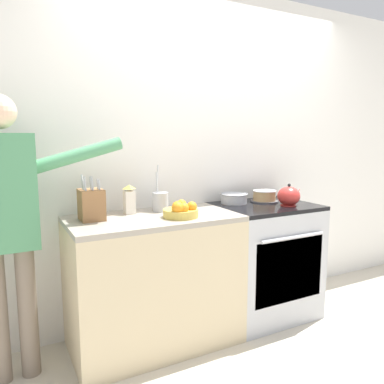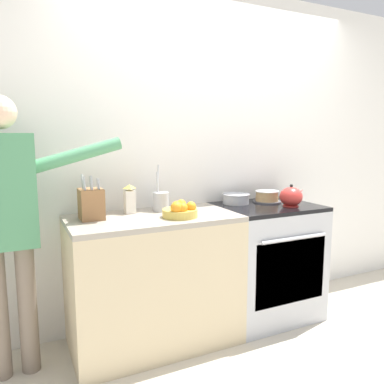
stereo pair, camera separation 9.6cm
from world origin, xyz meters
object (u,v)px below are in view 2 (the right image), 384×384
Objects in this scene: knife_block at (91,204)px; fruit_bowl at (180,211)px; milk_carton at (130,200)px; stove_range at (266,261)px; utensil_crock at (161,201)px; tea_kettle at (291,197)px; layer_cake at (267,197)px; mixing_bowl at (236,199)px; person_baker at (8,213)px.

knife_block is 1.24× the size of fruit_bowl.
milk_carton is at bearing 133.73° from fruit_bowl.
knife_block is (-1.35, 0.08, 0.56)m from stove_range.
knife_block is 0.51m from utensil_crock.
milk_carton is (-1.20, 0.28, 0.02)m from tea_kettle.
stove_range is at bearing -124.19° from layer_cake.
layer_cake is at bearing 1.34° from knife_block.
knife_block reaches higher than milk_carton.
layer_cake is 0.98× the size of fruit_bowl.
tea_kettle is 0.43m from mixing_bowl.
knife_block reaches higher than tea_kettle.
fruit_bowl is at bearing -19.91° from knife_block.
utensil_crock is (-0.84, 0.14, 0.53)m from stove_range.
tea_kettle reaches higher than fruit_bowl.
person_baker is (-0.49, -0.06, -0.01)m from knife_block.
utensil_crock reaches higher than knife_block.
person_baker is at bearing -169.92° from milk_carton.
fruit_bowl is at bearing -155.56° from mixing_bowl.
layer_cake is 0.79× the size of knife_block.
knife_block reaches higher than stove_range.
tea_kettle is 1.97m from person_baker.
utensil_crock reaches higher than layer_cake.
tea_kettle is 1.23m from milk_carton.
person_baker reaches higher than utensil_crock.
layer_cake reaches higher than stove_range.
milk_carton reaches higher than fruit_bowl.
tea_kettle is 0.94m from fruit_bowl.
milk_carton is 0.12× the size of person_baker.
tea_kettle is 0.73× the size of knife_block.
stove_range is at bearing -3.31° from knife_block.
fruit_bowl is 1.17× the size of milk_carton.
layer_cake is at bearing 55.81° from stove_range.
stove_range is 0.56m from mixing_bowl.
mixing_bowl is at bearing 24.44° from fruit_bowl.
knife_block is at bearing 176.69° from stove_range.
stove_range is at bearing 11.77° from person_baker.
fruit_bowl reaches higher than mixing_bowl.
person_baker reaches higher than stove_range.
knife_block is at bearing -172.67° from utensil_crock.
knife_block is 0.49m from person_baker.
milk_carton reaches higher than stove_range.
tea_kettle is at bearing 0.05° from fruit_bowl.
mixing_bowl is at bearing -0.04° from milk_carton.
mixing_bowl is 0.75× the size of knife_block.
utensil_crock is at bearing 19.41° from person_baker.
stove_range is 0.54× the size of person_baker.
layer_cake is 1.05× the size of mixing_bowl.
tea_kettle is 0.97× the size of mixing_bowl.
stove_range is 1.92m from person_baker.
knife_block is (-1.15, -0.08, 0.06)m from mixing_bowl.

